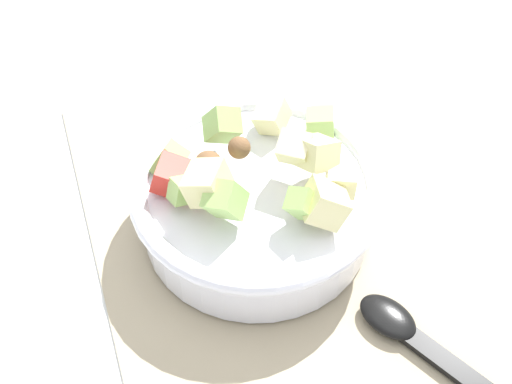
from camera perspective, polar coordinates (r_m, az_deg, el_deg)
name	(u,v)px	position (r m, az deg, el deg)	size (l,w,h in m)	color
ground_plane	(262,228)	(0.70, 0.53, -2.97)	(2.40, 2.40, 0.00)	silver
placemat	(262,226)	(0.70, 0.53, -2.82)	(0.47, 0.33, 0.01)	tan
salad_bowl	(256,197)	(0.66, 0.00, -0.41)	(0.24, 0.24, 0.12)	white
serving_spoon	(421,343)	(0.63, 13.50, -12.00)	(0.18, 0.11, 0.01)	black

